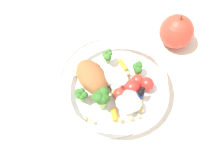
# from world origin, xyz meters

# --- Properties ---
(ground_plane) EXTENTS (2.40, 2.40, 0.00)m
(ground_plane) POSITION_xyz_m (0.00, 0.00, 0.00)
(ground_plane) COLOR silver
(food_container) EXTENTS (0.22, 0.22, 0.06)m
(food_container) POSITION_xyz_m (-0.02, 0.01, 0.03)
(food_container) COLOR white
(food_container) RESTS_ON ground_plane
(loose_apple) EXTENTS (0.08, 0.08, 0.09)m
(loose_apple) POSITION_xyz_m (0.15, -0.10, 0.04)
(loose_apple) COLOR #BC3828
(loose_apple) RESTS_ON ground_plane
(folded_napkin) EXTENTS (0.13, 0.15, 0.01)m
(folded_napkin) POSITION_xyz_m (-0.17, 0.14, 0.00)
(folded_napkin) COLOR white
(folded_napkin) RESTS_ON ground_plane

